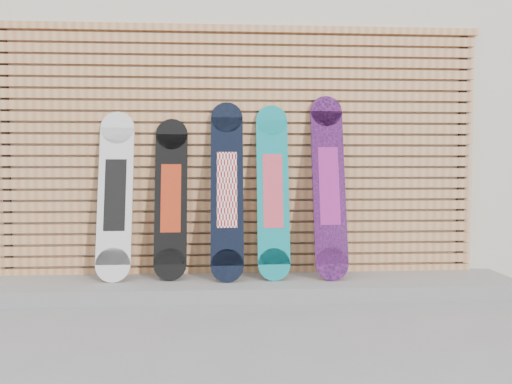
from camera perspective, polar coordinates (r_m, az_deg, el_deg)
ground at (r=3.62m, az=1.05°, el=-14.21°), size 80.00×80.00×0.00m
building at (r=7.02m, az=2.96°, el=8.96°), size 12.00×5.00×3.60m
concrete_step at (r=4.25m, az=-1.72°, el=-10.76°), size 4.60×0.70×0.12m
slat_wall at (r=4.42m, az=-1.85°, el=4.78°), size 4.26×0.08×2.29m
snowboard_0 at (r=4.33m, az=-15.78°, el=-0.33°), size 0.29×0.33×1.42m
snowboard_1 at (r=4.27m, az=-9.69°, el=-0.70°), size 0.27×0.30×1.36m
snowboard_2 at (r=4.20m, az=-3.33°, el=0.27°), size 0.27×0.38×1.51m
snowboard_3 at (r=4.24m, az=1.93°, el=0.14°), size 0.27×0.35×1.48m
snowboard_4 at (r=4.29m, az=8.33°, el=0.71°), size 0.28×0.38×1.57m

